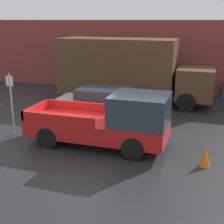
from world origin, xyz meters
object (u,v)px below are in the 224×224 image
object	(u,v)px
pickup_truck	(110,122)
delivery_truck	(127,69)
car	(103,104)
parking_sign	(11,101)
traffic_cone	(205,156)

from	to	relation	value
pickup_truck	delivery_truck	xyz separation A→B (m)	(-1.21, 6.67, 0.93)
pickup_truck	car	distance (m)	3.18
pickup_truck	delivery_truck	world-z (taller)	delivery_truck
pickup_truck	delivery_truck	distance (m)	6.84
pickup_truck	car	size ratio (longest dim) A/B	1.19
pickup_truck	parking_sign	size ratio (longest dim) A/B	2.05
traffic_cone	delivery_truck	bearing A→B (deg)	122.62
parking_sign	traffic_cone	world-z (taller)	parking_sign
car	traffic_cone	xyz separation A→B (m)	(4.79, -3.51, -0.45)
parking_sign	delivery_truck	bearing A→B (deg)	66.24
car	parking_sign	bearing A→B (deg)	-133.94
car	delivery_truck	distance (m)	3.95
delivery_truck	traffic_cone	bearing A→B (deg)	-57.38
car	delivery_truck	size ratio (longest dim) A/B	0.51
pickup_truck	car	xyz separation A→B (m)	(-1.33, 2.88, -0.18)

